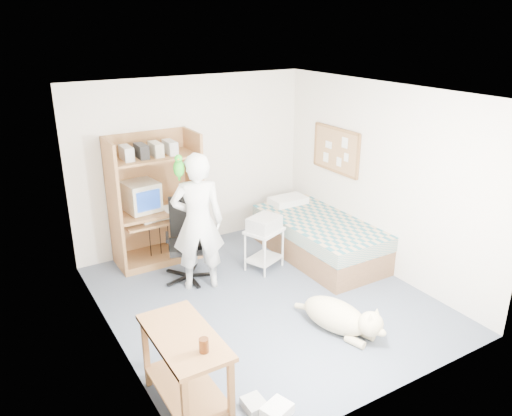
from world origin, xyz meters
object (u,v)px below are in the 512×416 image
at_px(bed, 318,237).
at_px(person, 198,222).
at_px(computer_hutch, 156,204).
at_px(dog, 340,317).
at_px(printer_cart, 264,243).
at_px(side_desk, 185,360).
at_px(office_chair, 188,251).

relative_size(bed, person, 1.14).
relative_size(computer_hutch, dog, 1.58).
bearing_deg(printer_cart, computer_hutch, 114.60).
bearing_deg(printer_cart, person, 157.18).
height_order(computer_hutch, dog, computer_hutch).
xyz_separation_m(side_desk, person, (1.01, 1.90, 0.39)).
bearing_deg(bed, dog, -120.49).
bearing_deg(office_chair, side_desk, -93.20).
height_order(side_desk, dog, side_desk).
bearing_deg(side_desk, bed, 32.50).
distance_m(bed, printer_cart, 0.88).
height_order(bed, dog, bed).
relative_size(dog, printer_cart, 1.92).
height_order(computer_hutch, bed, computer_hutch).
bearing_deg(dog, bed, 42.94).
height_order(bed, side_desk, side_desk).
bearing_deg(bed, side_desk, -147.50).
xyz_separation_m(bed, printer_cart, (-0.88, 0.07, 0.10)).
bearing_deg(side_desk, computer_hutch, 73.86).
distance_m(person, printer_cart, 1.08).
relative_size(bed, printer_cart, 3.41).
xyz_separation_m(computer_hutch, bed, (2.00, -1.12, -0.53)).
height_order(side_desk, printer_cart, side_desk).
height_order(computer_hutch, person, computer_hutch).
bearing_deg(computer_hutch, printer_cart, -43.04).
distance_m(office_chair, dog, 2.22).
relative_size(bed, office_chair, 1.90).
xyz_separation_m(computer_hutch, office_chair, (0.13, -0.74, -0.44)).
bearing_deg(side_desk, dog, 5.58).
xyz_separation_m(bed, office_chair, (-1.87, 0.38, 0.09)).
distance_m(office_chair, person, 0.59).
distance_m(side_desk, office_chair, 2.41).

